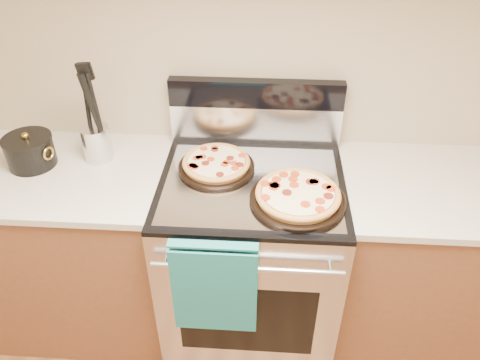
# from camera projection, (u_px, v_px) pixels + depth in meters

# --- Properties ---
(wall_back) EXTENTS (4.00, 0.00, 4.00)m
(wall_back) POSITION_uv_depth(u_px,v_px,m) (257.00, 47.00, 1.94)
(wall_back) COLOR tan
(wall_back) RESTS_ON ground
(range_body) EXTENTS (0.76, 0.68, 0.90)m
(range_body) POSITION_uv_depth(u_px,v_px,m) (251.00, 261.00, 2.19)
(range_body) COLOR #B7B7BC
(range_body) RESTS_ON ground
(oven_window) EXTENTS (0.56, 0.01, 0.40)m
(oven_window) POSITION_uv_depth(u_px,v_px,m) (247.00, 321.00, 1.92)
(oven_window) COLOR black
(oven_window) RESTS_ON range_body
(cooktop) EXTENTS (0.76, 0.68, 0.02)m
(cooktop) POSITION_uv_depth(u_px,v_px,m) (252.00, 182.00, 1.92)
(cooktop) COLOR black
(cooktop) RESTS_ON range_body
(backsplash_lower) EXTENTS (0.76, 0.06, 0.18)m
(backsplash_lower) POSITION_uv_depth(u_px,v_px,m) (255.00, 124.00, 2.11)
(backsplash_lower) COLOR silver
(backsplash_lower) RESTS_ON cooktop
(backsplash_upper) EXTENTS (0.76, 0.06, 0.12)m
(backsplash_upper) POSITION_uv_depth(u_px,v_px,m) (256.00, 93.00, 2.02)
(backsplash_upper) COLOR black
(backsplash_upper) RESTS_ON backsplash_lower
(oven_handle) EXTENTS (0.70, 0.03, 0.03)m
(oven_handle) POSITION_uv_depth(u_px,v_px,m) (247.00, 269.00, 1.68)
(oven_handle) COLOR silver
(oven_handle) RESTS_ON range_body
(dish_towel) EXTENTS (0.32, 0.05, 0.42)m
(dish_towel) POSITION_uv_depth(u_px,v_px,m) (215.00, 286.00, 1.75)
(dish_towel) COLOR #1C8E75
(dish_towel) RESTS_ON oven_handle
(foil_sheet) EXTENTS (0.70, 0.55, 0.01)m
(foil_sheet) POSITION_uv_depth(u_px,v_px,m) (252.00, 184.00, 1.89)
(foil_sheet) COLOR gray
(foil_sheet) RESTS_ON cooktop
(cabinet_left) EXTENTS (1.00, 0.62, 0.88)m
(cabinet_left) POSITION_uv_depth(u_px,v_px,m) (70.00, 249.00, 2.27)
(cabinet_left) COLOR brown
(cabinet_left) RESTS_ON ground
(countertop_left) EXTENTS (1.02, 0.64, 0.03)m
(countertop_left) POSITION_uv_depth(u_px,v_px,m) (47.00, 173.00, 2.00)
(countertop_left) COLOR #B9B1A6
(countertop_left) RESTS_ON cabinet_left
(cabinet_right) EXTENTS (1.00, 0.62, 0.88)m
(cabinet_right) POSITION_uv_depth(u_px,v_px,m) (440.00, 267.00, 2.17)
(cabinet_right) COLOR brown
(cabinet_right) RESTS_ON ground
(countertop_right) EXTENTS (1.02, 0.64, 0.03)m
(countertop_right) POSITION_uv_depth(u_px,v_px,m) (468.00, 189.00, 1.90)
(countertop_right) COLOR #B9B1A6
(countertop_right) RESTS_ON cabinet_right
(pepperoni_pizza_back) EXTENTS (0.40, 0.40, 0.04)m
(pepperoni_pizza_back) POSITION_uv_depth(u_px,v_px,m) (216.00, 164.00, 1.96)
(pepperoni_pizza_back) COLOR #AF7135
(pepperoni_pizza_back) RESTS_ON foil_sheet
(pepperoni_pizza_front) EXTENTS (0.44, 0.44, 0.05)m
(pepperoni_pizza_front) POSITION_uv_depth(u_px,v_px,m) (298.00, 196.00, 1.78)
(pepperoni_pizza_front) COLOR #AF7135
(pepperoni_pizza_front) RESTS_ON foil_sheet
(utensil_crock) EXTENTS (0.15, 0.15, 0.15)m
(utensil_crock) POSITION_uv_depth(u_px,v_px,m) (97.00, 143.00, 2.02)
(utensil_crock) COLOR silver
(utensil_crock) RESTS_ON countertop_left
(saucepan) EXTENTS (0.25, 0.25, 0.12)m
(saucepan) POSITION_uv_depth(u_px,v_px,m) (30.00, 152.00, 1.99)
(saucepan) COLOR black
(saucepan) RESTS_ON countertop_left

